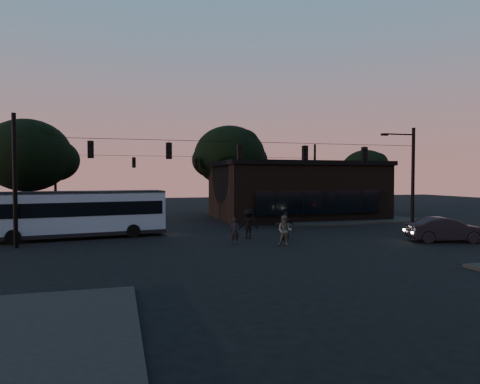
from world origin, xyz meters
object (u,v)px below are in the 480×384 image
object	(u,v)px
pedestrian_b	(285,231)
bus	(79,212)
building	(295,190)
car	(446,230)
pedestrian_c	(286,226)
pedestrian_d	(248,224)
pedestrian_a	(235,231)

from	to	relation	value
pedestrian_b	bus	bearing A→B (deg)	-175.22
building	car	size ratio (longest dim) A/B	3.40
pedestrian_c	pedestrian_d	world-z (taller)	pedestrian_d
pedestrian_b	pedestrian_c	world-z (taller)	pedestrian_c
bus	pedestrian_d	size ratio (longest dim) A/B	5.90
bus	pedestrian_d	bearing A→B (deg)	-24.67
pedestrian_b	pedestrian_d	bearing A→B (deg)	142.86
building	pedestrian_a	distance (m)	17.26
car	pedestrian_a	distance (m)	12.92
pedestrian_b	car	bearing A→B (deg)	26.24
building	pedestrian_c	distance (m)	15.01
bus	pedestrian_c	world-z (taller)	bus
building	bus	size ratio (longest dim) A/B	1.39
building	pedestrian_a	xyz separation A→B (m)	(-9.90, -14.00, -1.93)
pedestrian_a	pedestrian_d	xyz separation A→B (m)	(1.46, 2.04, 0.16)
pedestrian_d	pedestrian_a	bearing A→B (deg)	67.69
pedestrian_c	pedestrian_d	bearing A→B (deg)	-36.97
bus	pedestrian_d	xyz separation A→B (m)	(10.47, -3.11, -0.77)
pedestrian_b	building	bearing A→B (deg)	98.60
pedestrian_c	pedestrian_d	size ratio (longest dim) A/B	0.94
pedestrian_b	pedestrian_c	distance (m)	2.10
car	pedestrian_d	xyz separation A→B (m)	(-11.17, 4.75, 0.19)
building	pedestrian_b	bearing A→B (deg)	-115.39
car	pedestrian_d	bearing A→B (deg)	83.70
pedestrian_a	pedestrian_c	distance (m)	3.52
car	pedestrian_c	size ratio (longest dim) A/B	2.59
pedestrian_d	pedestrian_c	bearing A→B (deg)	157.03
building	pedestrian_d	distance (m)	14.75
building	pedestrian_c	world-z (taller)	building
pedestrian_a	pedestrian_d	size ratio (longest dim) A/B	0.83
bus	building	bearing A→B (deg)	16.96
pedestrian_d	car	bearing A→B (deg)	170.17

